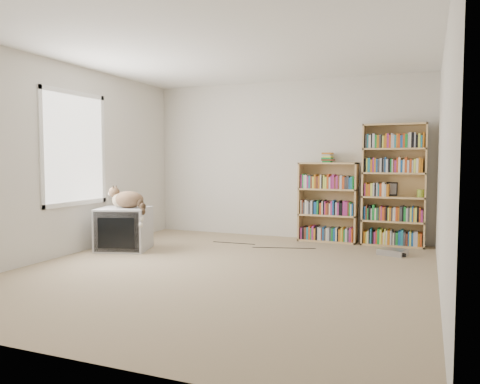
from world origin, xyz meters
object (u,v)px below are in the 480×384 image
at_px(crt_tv, 124,229).
at_px(bookcase_tall, 394,188).
at_px(dvd_player, 392,252).
at_px(cat, 130,202).
at_px(bookcase_short, 328,205).

relative_size(crt_tv, bookcase_tall, 0.46).
distance_m(bookcase_tall, dvd_player, 1.08).
height_order(cat, bookcase_tall, bookcase_tall).
height_order(bookcase_short, dvd_player, bookcase_short).
bearing_deg(dvd_player, crt_tv, -145.80).
bearing_deg(bookcase_short, cat, -144.08).
xyz_separation_m(cat, bookcase_tall, (3.34, 1.73, 0.17)).
bearing_deg(cat, bookcase_tall, 15.10).
distance_m(crt_tv, bookcase_short, 3.05).
relative_size(crt_tv, dvd_player, 2.41).
distance_m(bookcase_tall, bookcase_short, 1.00).
relative_size(cat, bookcase_short, 0.56).
xyz_separation_m(bookcase_tall, dvd_player, (0.05, -0.73, -0.80)).
height_order(cat, bookcase_short, bookcase_short).
xyz_separation_m(cat, dvd_player, (3.39, 1.00, -0.63)).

